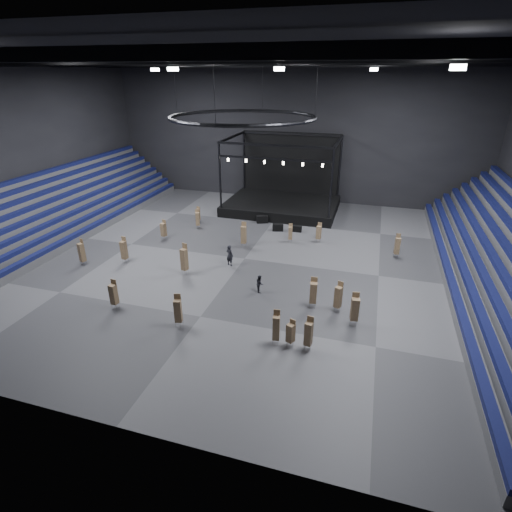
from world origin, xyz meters
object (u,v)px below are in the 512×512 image
(flight_case_mid, at_px, (278,227))
(chair_stack_1, at_px, (198,218))
(stage, at_px, (283,198))
(chair_stack_16, at_px, (276,327))
(chair_stack_6, at_px, (319,232))
(chair_stack_7, at_px, (124,250))
(chair_stack_14, at_px, (291,333))
(chair_stack_4, at_px, (178,310))
(chair_stack_15, at_px, (290,233))
(chair_stack_3, at_px, (198,214))
(crew_member, at_px, (260,284))
(chair_stack_8, at_px, (313,292))
(chair_stack_11, at_px, (114,294))
(chair_stack_9, at_px, (82,252))
(man_center, at_px, (230,255))
(flight_case_left, at_px, (262,219))
(chair_stack_10, at_px, (244,234))
(flight_case_right, at_px, (297,229))
(chair_stack_12, at_px, (338,297))
(chair_stack_17, at_px, (164,229))
(chair_stack_0, at_px, (355,309))
(chair_stack_13, at_px, (397,245))
(chair_stack_2, at_px, (184,259))
(chair_stack_5, at_px, (309,333))

(flight_case_mid, xyz_separation_m, chair_stack_1, (-9.02, -1.81, 0.76))
(stage, bearing_deg, chair_stack_16, -77.79)
(chair_stack_6, xyz_separation_m, chair_stack_16, (-0.08, -18.21, 0.17))
(chair_stack_7, relative_size, chair_stack_14, 1.29)
(chair_stack_4, distance_m, chair_stack_15, 17.84)
(chair_stack_3, distance_m, crew_member, 17.94)
(chair_stack_8, relative_size, chair_stack_14, 1.25)
(chair_stack_7, relative_size, chair_stack_11, 1.08)
(chair_stack_9, bearing_deg, man_center, 35.30)
(flight_case_left, relative_size, chair_stack_9, 0.51)
(chair_stack_14, distance_m, chair_stack_15, 17.72)
(chair_stack_10, bearing_deg, flight_case_right, 45.67)
(chair_stack_3, xyz_separation_m, chair_stack_12, (18.02, -14.85, 0.22))
(chair_stack_9, xyz_separation_m, chair_stack_15, (17.33, 10.90, -0.25))
(flight_case_right, xyz_separation_m, chair_stack_8, (4.27, -15.32, 0.96))
(flight_case_left, bearing_deg, crew_member, -74.89)
(chair_stack_4, height_order, chair_stack_17, chair_stack_4)
(chair_stack_0, bearing_deg, chair_stack_13, 65.41)
(chair_stack_3, bearing_deg, flight_case_left, 22.39)
(chair_stack_0, height_order, chair_stack_14, chair_stack_0)
(chair_stack_12, bearing_deg, man_center, 178.49)
(chair_stack_2, bearing_deg, chair_stack_16, -24.26)
(chair_stack_6, bearing_deg, chair_stack_12, -65.29)
(chair_stack_1, distance_m, chair_stack_14, 23.60)
(chair_stack_0, relative_size, man_center, 1.27)
(flight_case_right, relative_size, chair_stack_11, 0.43)
(chair_stack_3, bearing_deg, chair_stack_8, -37.04)
(chair_stack_5, relative_size, chair_stack_15, 1.20)
(flight_case_left, distance_m, chair_stack_7, 17.11)
(chair_stack_0, relative_size, chair_stack_13, 1.06)
(chair_stack_1, xyz_separation_m, crew_member, (10.90, -12.04, -0.42))
(chair_stack_10, distance_m, man_center, 4.49)
(flight_case_mid, height_order, chair_stack_4, chair_stack_4)
(chair_stack_1, bearing_deg, flight_case_left, 9.76)
(stage, bearing_deg, chair_stack_2, -101.13)
(chair_stack_5, distance_m, man_center, 13.73)
(chair_stack_17, bearing_deg, chair_stack_0, -12.94)
(chair_stack_13, relative_size, man_center, 1.20)
(chair_stack_4, bearing_deg, chair_stack_15, 59.70)
(chair_stack_12, bearing_deg, chair_stack_13, 93.39)
(flight_case_right, distance_m, chair_stack_6, 3.68)
(chair_stack_2, height_order, chair_stack_6, chair_stack_2)
(flight_case_left, bearing_deg, chair_stack_3, -163.06)
(flight_case_right, height_order, chair_stack_17, chair_stack_17)
(chair_stack_3, relative_size, chair_stack_14, 0.99)
(chair_stack_14, xyz_separation_m, man_center, (-7.97, 10.26, -0.06))
(chair_stack_1, distance_m, crew_member, 16.25)
(chair_stack_3, bearing_deg, chair_stack_12, -34.04)
(chair_stack_4, relative_size, chair_stack_15, 1.24)
(chair_stack_0, relative_size, chair_stack_9, 0.99)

